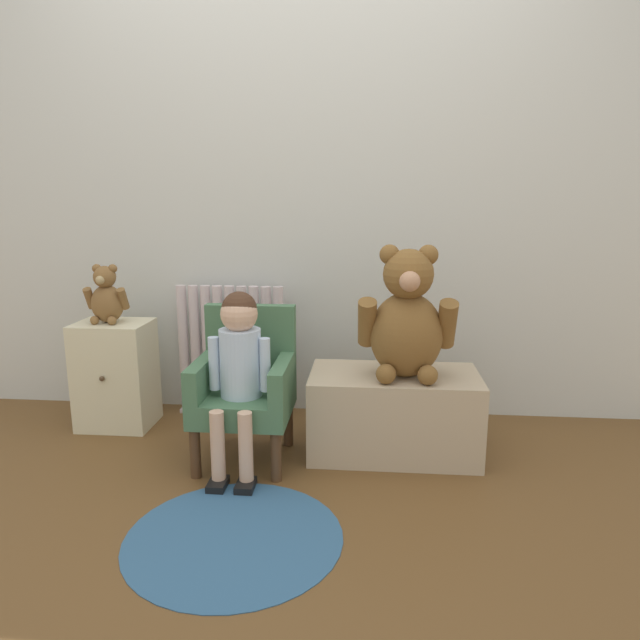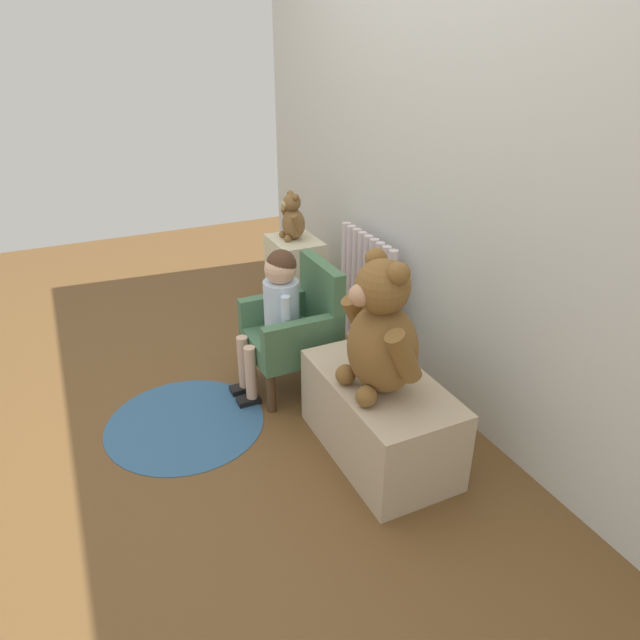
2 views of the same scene
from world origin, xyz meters
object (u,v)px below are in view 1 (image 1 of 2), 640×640
floor_rug (234,537)px  large_teddy_bear (407,320)px  small_dresser (116,374)px  low_bench (394,413)px  radiator (231,352)px  child_armchair (246,384)px  child_figure (239,356)px  small_teddy_bear (107,297)px

floor_rug → large_teddy_bear: bearing=48.7°
small_dresser → low_bench: (1.34, -0.19, -0.08)m
radiator → large_teddy_bear: bearing=-26.5°
small_dresser → floor_rug: bearing=-48.5°
floor_rug → radiator: bearing=103.7°
child_armchair → floor_rug: size_ratio=0.89×
child_armchair → large_teddy_bear: (0.68, 0.06, 0.28)m
small_dresser → large_teddy_bear: 1.45m
small_dresser → large_teddy_bear: large_teddy_bear is taller
radiator → child_figure: child_figure is taller
radiator → small_dresser: bearing=-159.1°
child_armchair → floor_rug: child_armchair is taller
small_teddy_bear → small_dresser: bearing=5.4°
radiator → floor_rug: bearing=-76.3°
child_figure → large_teddy_bear: large_teddy_bear is taller
child_figure → small_teddy_bear: small_teddy_bear is taller
large_teddy_bear → low_bench: bearing=137.5°
radiator → small_dresser: radiator is taller
small_dresser → low_bench: 1.36m
low_bench → radiator: bearing=154.5°
small_dresser → child_armchair: child_armchair is taller
low_bench → child_figure: bearing=-162.2°
low_bench → small_teddy_bear: 1.45m
radiator → large_teddy_bear: 1.00m
radiator → small_teddy_bear: bearing=-159.6°
child_armchair → small_dresser: bearing=158.1°
radiator → child_figure: bearing=-72.9°
child_armchair → small_teddy_bear: size_ratio=2.32×
child_figure → child_armchair: bearing=90.0°
child_armchair → small_teddy_bear: 0.84m
small_teddy_bear → low_bench: bearing=-7.8°
radiator → large_teddy_bear: large_teddy_bear is taller
small_dresser → child_figure: bearing=-29.0°
child_armchair → large_teddy_bear: 0.73m
child_armchair → child_figure: (-0.00, -0.11, 0.15)m
floor_rug → child_figure: bearing=99.6°
large_teddy_bear → small_teddy_bear: large_teddy_bear is taller
child_armchair → low_bench: bearing=8.6°
large_teddy_bear → floor_rug: bearing=-131.3°
child_armchair → low_bench: child_armchair is taller
child_figure → floor_rug: (0.09, -0.51, -0.48)m
child_armchair → small_teddy_bear: small_teddy_bear is taller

